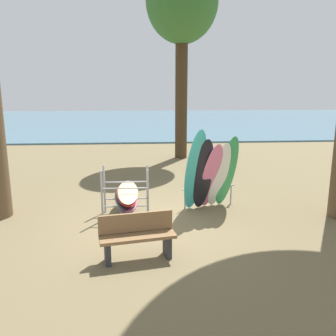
% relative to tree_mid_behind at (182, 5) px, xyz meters
% --- Properties ---
extents(ground_plane, '(80.00, 80.00, 0.00)m').
position_rel_tree_mid_behind_xyz_m(ground_plane, '(-1.64, -8.17, -6.74)').
color(ground_plane, brown).
extents(lake_water, '(80.00, 36.00, 0.10)m').
position_rel_tree_mid_behind_xyz_m(lake_water, '(-1.64, 22.64, -6.69)').
color(lake_water, '#477084').
rests_on(lake_water, ground).
extents(tree_mid_behind, '(3.16, 3.16, 8.75)m').
position_rel_tree_mid_behind_xyz_m(tree_mid_behind, '(0.00, 0.00, 0.00)').
color(tree_mid_behind, '#42301E').
rests_on(tree_mid_behind, ground).
extents(leaning_board_pile, '(1.59, 1.11, 2.19)m').
position_rel_tree_mid_behind_xyz_m(leaning_board_pile, '(-0.08, -7.50, -5.77)').
color(leaning_board_pile, '#38B2AD').
rests_on(leaning_board_pile, ground).
extents(board_storage_rack, '(1.15, 2.13, 1.25)m').
position_rel_tree_mid_behind_xyz_m(board_storage_rack, '(-2.24, -7.77, -6.22)').
color(board_storage_rack, '#9EA0A5').
rests_on(board_storage_rack, ground).
extents(park_bench, '(1.45, 0.66, 0.85)m').
position_rel_tree_mid_behind_xyz_m(park_bench, '(-1.97, -10.08, -6.29)').
color(park_bench, '#2D2D33').
rests_on(park_bench, ground).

